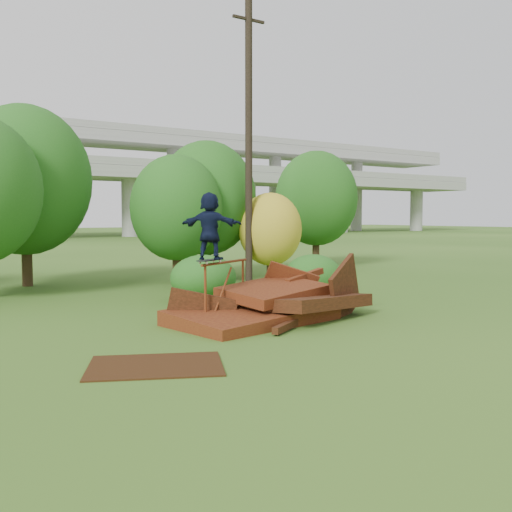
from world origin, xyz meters
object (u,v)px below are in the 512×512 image
skater (210,226)px  flat_plate (156,366)px  scrap_pile (274,306)px  utility_pole (249,140)px

skater → flat_plate: (-2.64, -2.82, -2.38)m
scrap_pile → flat_plate: 5.02m
flat_plate → utility_pole: size_ratio=0.21×
scrap_pile → skater: size_ratio=3.55×
utility_pole → flat_plate: bearing=-130.1°
scrap_pile → skater: skater is taller
scrap_pile → flat_plate: scrap_pile is taller
skater → flat_plate: 4.54m
scrap_pile → skater: 2.65m
utility_pole → scrap_pile: bearing=-118.1°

